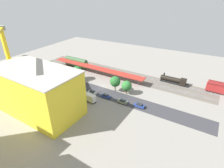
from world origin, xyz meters
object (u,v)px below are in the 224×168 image
object	(u,v)px
parked_car_3	(92,93)
parked_car_4	(79,88)
parked_car_5	(67,85)
box_truck_2	(58,90)
street_tree_3	(115,82)
box_truck_0	(88,97)
parked_car_2	(106,96)
tower_crane	(7,58)
street_tree_2	(50,65)
traffic_light	(87,86)
box_truck_1	(57,88)
platform_canopy_near	(96,68)
construction_building	(37,92)
locomotive	(175,81)
parked_car_0	(139,106)
parked_car_1	(123,102)
street_tree_1	(63,69)
freight_coach_far	(76,62)
street_tree_4	(77,72)
street_tree_0	(127,86)

from	to	relation	value
parked_car_3	parked_car_4	bearing A→B (deg)	-2.22
parked_car_5	box_truck_2	size ratio (longest dim) A/B	0.42
box_truck_2	street_tree_3	xyz separation A→B (m)	(-23.46, -15.36, 3.69)
box_truck_0	parked_car_4	bearing A→B (deg)	-32.51
parked_car_2	tower_crane	size ratio (longest dim) A/B	0.15
parked_car_4	street_tree_2	size ratio (longest dim) A/B	0.60
street_tree_2	traffic_light	xyz separation A→B (m)	(-34.40, 9.51, -1.28)
box_truck_1	street_tree_2	xyz separation A→B (m)	(19.33, -14.34, 3.68)
box_truck_2	platform_canopy_near	bearing A→B (deg)	-97.76
construction_building	box_truck_1	size ratio (longest dim) A/B	3.65
locomotive	box_truck_2	bearing A→B (deg)	38.60
box_truck_1	parked_car_0	bearing A→B (deg)	-171.48
parked_car_4	tower_crane	xyz separation A→B (m)	(21.60, 19.27, 18.43)
parked_car_1	construction_building	bearing A→B (deg)	38.15
street_tree_2	street_tree_1	bearing A→B (deg)	-178.36
parked_car_2	box_truck_2	bearing A→B (deg)	19.14
locomotive	street_tree_2	world-z (taller)	street_tree_2
box_truck_1	freight_coach_far	bearing A→B (deg)	-67.49
parked_car_4	box_truck_1	xyz separation A→B (m)	(8.87, 6.07, 0.89)
freight_coach_far	construction_building	world-z (taller)	construction_building
parked_car_0	freight_coach_far	bearing A→B (deg)	-24.37
freight_coach_far	street_tree_4	distance (m)	21.19
platform_canopy_near	parked_car_0	distance (m)	40.75
parked_car_1	street_tree_1	bearing A→B (deg)	-12.04
parked_car_3	street_tree_1	world-z (taller)	street_tree_1
parked_car_0	box_truck_0	xyz separation A→B (m)	(22.62, 6.20, 0.97)
parked_car_3	parked_car_5	distance (m)	16.07
parked_car_3	street_tree_1	distance (m)	28.07
box_truck_2	street_tree_4	distance (m)	16.75
parked_car_2	box_truck_1	bearing A→B (deg)	13.63
tower_crane	street_tree_2	size ratio (longest dim) A/B	4.08
tower_crane	street_tree_3	bearing A→B (deg)	-145.02
tower_crane	street_tree_0	xyz separation A→B (m)	(-44.18, -26.96, -14.75)
street_tree_0	street_tree_3	distance (m)	6.11
parked_car_3	box_truck_1	distance (m)	18.03
parked_car_2	traffic_light	xyz separation A→B (m)	(9.33, 1.08, 3.23)
construction_building	street_tree_2	xyz separation A→B (m)	(25.53, -30.20, -3.83)
parked_car_1	street_tree_2	xyz separation A→B (m)	(52.75, -8.82, 4.52)
freight_coach_far	platform_canopy_near	bearing A→B (deg)	167.03
tower_crane	street_tree_4	bearing A→B (deg)	-116.57
box_truck_1	street_tree_1	bearing A→B (deg)	-57.51
freight_coach_far	construction_building	xyz separation A→B (m)	(-18.84, 46.36, 6.02)
parked_car_0	parked_car_4	distance (m)	32.22
freight_coach_far	tower_crane	bearing A→B (deg)	89.88
parked_car_0	parked_car_2	bearing A→B (deg)	0.82
street_tree_3	parked_car_0	bearing A→B (deg)	154.91
tower_crane	box_truck_2	xyz separation A→B (m)	(-14.69, -11.33, -17.53)
box_truck_0	street_tree_3	bearing A→B (deg)	-117.16
parked_car_2	parked_car_3	size ratio (longest dim) A/B	1.03
tower_crane	box_truck_1	bearing A→B (deg)	-133.96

